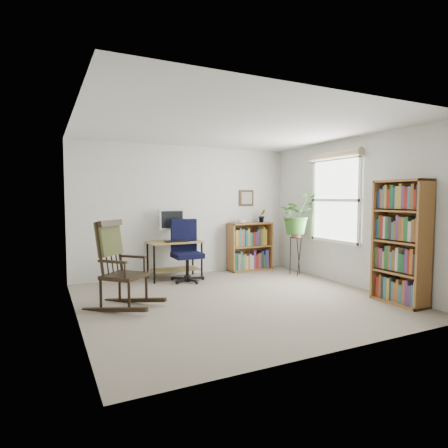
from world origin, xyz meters
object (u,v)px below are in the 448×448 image
desk (175,260)px  rocking_chair (124,264)px  low_bookshelf (250,246)px  tall_bookshelf (401,242)px  office_chair (187,250)px

desk → rocking_chair: bearing=-129.4°
rocking_chair → low_bookshelf: rocking_chair is taller
desk → rocking_chair: (-1.15, -1.40, 0.25)m
desk → tall_bookshelf: (2.26, -2.83, 0.50)m
office_chair → tall_bookshelf: 3.33m
desk → rocking_chair: size_ratio=0.80×
low_bookshelf → tall_bookshelf: size_ratio=0.56×
tall_bookshelf → low_bookshelf: bearing=102.3°
office_chair → rocking_chair: size_ratio=0.93×
rocking_chair → office_chair: bearing=-3.4°
desk → rocking_chair: 1.83m
rocking_chair → tall_bookshelf: tall_bookshelf is taller
low_bookshelf → tall_bookshelf: tall_bookshelf is taller
office_chair → low_bookshelf: bearing=20.1°
tall_bookshelf → desk: bearing=128.6°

